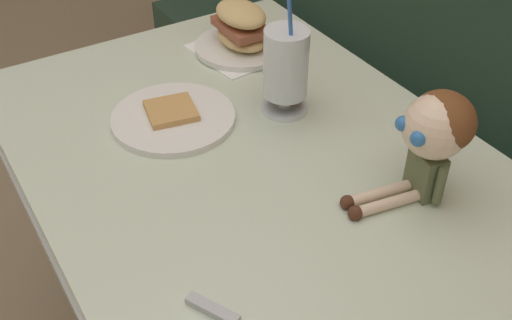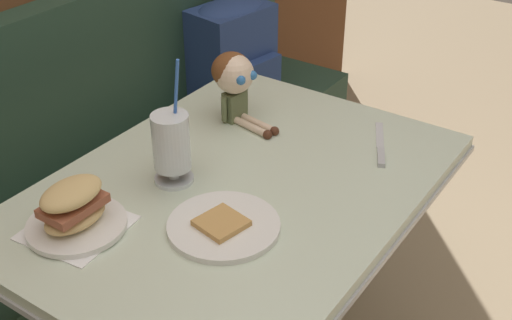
# 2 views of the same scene
# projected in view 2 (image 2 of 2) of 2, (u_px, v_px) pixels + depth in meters

# --- Properties ---
(booth_bench) EXTENTS (2.60, 0.48, 1.00)m
(booth_bench) POSITION_uv_depth(u_px,v_px,m) (79.00, 228.00, 2.13)
(booth_bench) COLOR #233D2D
(booth_bench) RESTS_ON ground
(diner_table) EXTENTS (1.11, 0.81, 0.74)m
(diner_table) POSITION_uv_depth(u_px,v_px,m) (237.00, 247.00, 1.71)
(diner_table) COLOR beige
(diner_table) RESTS_ON ground
(toast_plate) EXTENTS (0.25, 0.25, 0.03)m
(toast_plate) POSITION_uv_depth(u_px,v_px,m) (223.00, 226.00, 1.46)
(toast_plate) COLOR white
(toast_plate) RESTS_ON diner_table
(milkshake_glass) EXTENTS (0.10, 0.10, 0.32)m
(milkshake_glass) POSITION_uv_depth(u_px,v_px,m) (172.00, 145.00, 1.57)
(milkshake_glass) COLOR silver
(milkshake_glass) RESTS_ON diner_table
(sandwich_plate) EXTENTS (0.22, 0.22, 0.12)m
(sandwich_plate) POSITION_uv_depth(u_px,v_px,m) (74.00, 211.00, 1.44)
(sandwich_plate) COLOR white
(sandwich_plate) RESTS_ON diner_table
(butter_knife) EXTENTS (0.22, 0.12, 0.01)m
(butter_knife) POSITION_uv_depth(u_px,v_px,m) (381.00, 151.00, 1.73)
(butter_knife) COLOR silver
(butter_knife) RESTS_ON diner_table
(seated_doll) EXTENTS (0.13, 0.23, 0.20)m
(seated_doll) POSITION_uv_depth(u_px,v_px,m) (234.00, 78.00, 1.82)
(seated_doll) COLOR #5B6642
(seated_doll) RESTS_ON diner_table
(backpack) EXTENTS (0.33, 0.29, 0.41)m
(backpack) POSITION_uv_depth(u_px,v_px,m) (233.00, 51.00, 2.51)
(backpack) COLOR navy
(backpack) RESTS_ON booth_bench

